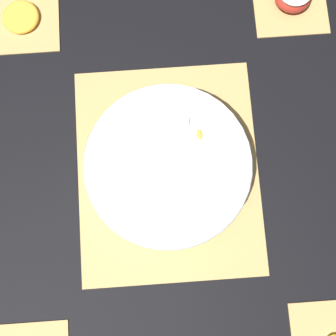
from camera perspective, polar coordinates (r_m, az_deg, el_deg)
ground_plane at (r=0.90m, az=0.00°, el=-0.38°), size 6.00×6.00×0.00m
bamboo_mat_center at (r=0.89m, az=0.00°, el=-0.35°), size 0.42×0.34×0.01m
coaster_mat_near_right at (r=1.05m, az=14.62°, el=19.02°), size 0.15×0.15×0.01m
coaster_mat_far_right at (r=1.04m, az=-17.35°, el=16.94°), size 0.15×0.15×0.01m
fruit_salad_bowl at (r=0.85m, az=0.03°, el=0.19°), size 0.30×0.30×0.07m
orange_slice_whole at (r=1.03m, az=-17.49°, el=17.13°), size 0.07×0.07×0.01m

